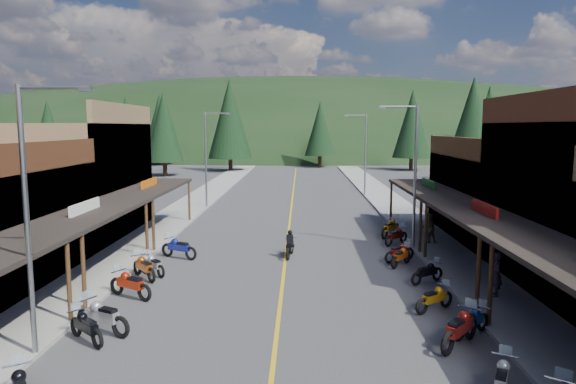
# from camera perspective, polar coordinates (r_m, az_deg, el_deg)

# --- Properties ---
(ground) EXTENTS (220.00, 220.00, 0.00)m
(ground) POSITION_cam_1_polar(r_m,az_deg,el_deg) (21.45, -0.75, -11.26)
(ground) COLOR #38383A
(ground) RESTS_ON ground
(centerline) EXTENTS (0.15, 90.00, 0.01)m
(centerline) POSITION_cam_1_polar(r_m,az_deg,el_deg) (40.90, 0.31, -2.30)
(centerline) COLOR gold
(centerline) RESTS_ON ground
(sidewalk_west) EXTENTS (3.40, 94.00, 0.15)m
(sidewalk_west) POSITION_cam_1_polar(r_m,az_deg,el_deg) (41.97, -11.66, -2.11)
(sidewalk_west) COLOR gray
(sidewalk_west) RESTS_ON ground
(sidewalk_east) EXTENTS (3.40, 94.00, 0.15)m
(sidewalk_east) POSITION_cam_1_polar(r_m,az_deg,el_deg) (41.65, 12.37, -2.20)
(sidewalk_east) COLOR gray
(sidewalk_east) RESTS_ON ground
(shop_west_3) EXTENTS (10.90, 10.20, 8.20)m
(shop_west_3) POSITION_cam_1_polar(r_m,az_deg,el_deg) (34.97, -23.20, 1.28)
(shop_west_3) COLOR brown
(shop_west_3) RESTS_ON ground
(shop_east_3) EXTENTS (10.90, 10.20, 6.20)m
(shop_east_3) POSITION_cam_1_polar(r_m,az_deg,el_deg) (34.45, 23.53, -0.47)
(shop_east_3) COLOR #4C2D16
(shop_east_3) RESTS_ON ground
(streetlight_0) EXTENTS (2.16, 0.18, 8.00)m
(streetlight_0) POSITION_cam_1_polar(r_m,az_deg,el_deg) (16.45, -26.65, -1.76)
(streetlight_0) COLOR gray
(streetlight_0) RESTS_ON ground
(streetlight_1) EXTENTS (2.16, 0.18, 8.00)m
(streetlight_1) POSITION_cam_1_polar(r_m,az_deg,el_deg) (43.09, -8.94, 4.06)
(streetlight_1) COLOR gray
(streetlight_1) RESTS_ON ground
(streetlight_2) EXTENTS (2.16, 0.18, 8.00)m
(streetlight_2) POSITION_cam_1_polar(r_m,az_deg,el_deg) (29.09, 13.68, 2.43)
(streetlight_2) COLOR gray
(streetlight_2) RESTS_ON ground
(streetlight_3) EXTENTS (2.16, 0.18, 8.00)m
(streetlight_3) POSITION_cam_1_polar(r_m,az_deg,el_deg) (50.76, 8.43, 4.55)
(streetlight_3) COLOR gray
(streetlight_3) RESTS_ON ground
(ridge_hill) EXTENTS (310.00, 140.00, 60.00)m
(ridge_hill) POSITION_cam_1_polar(r_m,az_deg,el_deg) (155.48, 1.13, 4.79)
(ridge_hill) COLOR black
(ridge_hill) RESTS_ON ground
(pine_0) EXTENTS (5.04, 5.04, 11.00)m
(pine_0) POSITION_cam_1_polar(r_m,az_deg,el_deg) (91.87, -25.10, 6.40)
(pine_0) COLOR black
(pine_0) RESTS_ON ground
(pine_1) EXTENTS (5.88, 5.88, 12.50)m
(pine_1) POSITION_cam_1_polar(r_m,az_deg,el_deg) (93.66, -14.04, 7.34)
(pine_1) COLOR black
(pine_1) RESTS_ON ground
(pine_2) EXTENTS (6.72, 6.72, 14.00)m
(pine_2) POSITION_cam_1_polar(r_m,az_deg,el_deg) (79.07, -6.48, 8.10)
(pine_2) COLOR black
(pine_2) RESTS_ON ground
(pine_3) EXTENTS (5.04, 5.04, 11.00)m
(pine_3) POSITION_cam_1_polar(r_m,az_deg,el_deg) (86.38, 3.58, 7.06)
(pine_3) COLOR black
(pine_3) RESTS_ON ground
(pine_4) EXTENTS (5.88, 5.88, 12.50)m
(pine_4) POSITION_cam_1_polar(r_m,az_deg,el_deg) (82.15, 13.63, 7.39)
(pine_4) COLOR black
(pine_4) RESTS_ON ground
(pine_5) EXTENTS (6.72, 6.72, 14.00)m
(pine_5) POSITION_cam_1_polar(r_m,az_deg,el_deg) (98.13, 21.40, 7.49)
(pine_5) COLOR black
(pine_5) RESTS_ON ground
(pine_7) EXTENTS (5.88, 5.88, 12.50)m
(pine_7) POSITION_cam_1_polar(r_m,az_deg,el_deg) (101.75, -17.52, 7.20)
(pine_7) COLOR black
(pine_7) RESTS_ON ground
(pine_8) EXTENTS (4.48, 4.48, 10.00)m
(pine_8) POSITION_cam_1_polar(r_m,az_deg,el_deg) (64.49, -19.38, 6.14)
(pine_8) COLOR black
(pine_8) RESTS_ON ground
(pine_9) EXTENTS (4.93, 4.93, 10.80)m
(pine_9) POSITION_cam_1_polar(r_m,az_deg,el_deg) (69.33, 21.13, 6.45)
(pine_9) COLOR black
(pine_9) RESTS_ON ground
(pine_10) EXTENTS (5.38, 5.38, 11.60)m
(pine_10) POSITION_cam_1_polar(r_m,az_deg,el_deg) (72.79, -13.64, 7.07)
(pine_10) COLOR black
(pine_10) RESTS_ON ground
(pine_11) EXTENTS (5.82, 5.82, 12.40)m
(pine_11) POSITION_cam_1_polar(r_m,az_deg,el_deg) (61.41, 19.82, 7.21)
(pine_11) COLOR black
(pine_11) RESTS_ON ground
(bike_west_5) EXTENTS (1.94, 1.81, 1.14)m
(bike_west_5) POSITION_cam_1_polar(r_m,az_deg,el_deg) (17.96, -21.54, -13.62)
(bike_west_5) COLOR black
(bike_west_5) RESTS_ON ground
(bike_west_6) EXTENTS (2.38, 1.71, 1.31)m
(bike_west_6) POSITION_cam_1_polar(r_m,az_deg,el_deg) (18.47, -19.94, -12.69)
(bike_west_6) COLOR #97959A
(bike_west_6) RESTS_ON ground
(bike_west_7) EXTENTS (2.29, 1.74, 1.26)m
(bike_west_7) POSITION_cam_1_polar(r_m,az_deg,el_deg) (21.70, -17.14, -9.62)
(bike_west_7) COLOR #9D200B
(bike_west_7) RESTS_ON ground
(bike_west_8) EXTENTS (1.93, 2.07, 1.21)m
(bike_west_8) POSITION_cam_1_polar(r_m,az_deg,el_deg) (24.13, -15.71, -7.92)
(bike_west_8) COLOR #993C0A
(bike_west_8) RESTS_ON ground
(bike_west_9) EXTENTS (1.74, 1.79, 1.07)m
(bike_west_9) POSITION_cam_1_polar(r_m,az_deg,el_deg) (24.69, -14.70, -7.71)
(bike_west_9) COLOR #9FA0A4
(bike_west_9) RESTS_ON ground
(bike_west_10) EXTENTS (2.29, 1.65, 1.26)m
(bike_west_10) POSITION_cam_1_polar(r_m,az_deg,el_deg) (27.34, -12.05, -5.97)
(bike_west_10) COLOR navy
(bike_west_10) RESTS_ON ground
(bike_east_4) EXTENTS (1.45, 2.05, 1.12)m
(bike_east_4) POSITION_cam_1_polar(r_m,az_deg,el_deg) (14.73, 22.70, -18.48)
(bike_east_4) COLOR #9C9CA1
(bike_east_4) RESTS_ON ground
(bike_east_5) EXTENTS (2.11, 2.27, 1.33)m
(bike_east_5) POSITION_cam_1_polar(r_m,az_deg,el_deg) (17.27, 18.57, -14.00)
(bike_east_5) COLOR maroon
(bike_east_5) RESTS_ON ground
(bike_east_6) EXTENTS (1.86, 1.70, 1.08)m
(bike_east_6) POSITION_cam_1_polar(r_m,az_deg,el_deg) (18.28, 19.72, -13.26)
(bike_east_6) COLOR navy
(bike_east_6) RESTS_ON ground
(bike_east_7) EXTENTS (1.92, 1.63, 1.09)m
(bike_east_7) POSITION_cam_1_polar(r_m,az_deg,el_deg) (20.15, 15.97, -11.15)
(bike_east_7) COLOR #B6700D
(bike_east_7) RESTS_ON ground
(bike_east_8) EXTENTS (1.88, 1.56, 1.06)m
(bike_east_8) POSITION_cam_1_polar(r_m,az_deg,el_deg) (23.48, 15.21, -8.52)
(bike_east_8) COLOR black
(bike_east_8) RESTS_ON ground
(bike_east_9) EXTENTS (1.65, 1.87, 1.07)m
(bike_east_9) POSITION_cam_1_polar(r_m,az_deg,el_deg) (25.95, 12.45, -6.91)
(bike_east_9) COLOR #BA450D
(bike_east_9) RESTS_ON ground
(bike_east_10) EXTENTS (1.96, 1.64, 1.11)m
(bike_east_10) POSITION_cam_1_polar(r_m,az_deg,el_deg) (26.78, 12.30, -6.42)
(bike_east_10) COLOR maroon
(bike_east_10) RESTS_ON ground
(bike_east_11) EXTENTS (1.94, 1.94, 1.18)m
(bike_east_11) POSITION_cam_1_polar(r_m,az_deg,el_deg) (30.44, 11.95, -4.69)
(bike_east_11) COLOR maroon
(bike_east_11) RESTS_ON ground
(bike_east_12) EXTENTS (1.96, 2.37, 1.34)m
(bike_east_12) POSITION_cam_1_polar(r_m,az_deg,el_deg) (32.44, 11.32, -3.79)
(bike_east_12) COLOR #C07A0D
(bike_east_12) RESTS_ON ground
(rider_on_bike) EXTENTS (0.89, 2.03, 1.49)m
(rider_on_bike) POSITION_cam_1_polar(r_m,az_deg,el_deg) (27.06, 0.22, -6.01)
(rider_on_bike) COLOR black
(rider_on_bike) RESTS_ON ground
(pedestrian_east_a) EXTENTS (0.49, 0.69, 1.79)m
(pedestrian_east_a) POSITION_cam_1_polar(r_m,az_deg,el_deg) (22.07, 22.14, -8.44)
(pedestrian_east_a) COLOR #2B2030
(pedestrian_east_a) RESTS_ON sidewalk_east
(pedestrian_east_b) EXTENTS (0.93, 0.66, 1.73)m
(pedestrian_east_b) POSITION_cam_1_polar(r_m,az_deg,el_deg) (30.79, 15.41, -3.85)
(pedestrian_east_b) COLOR brown
(pedestrian_east_b) RESTS_ON sidewalk_east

